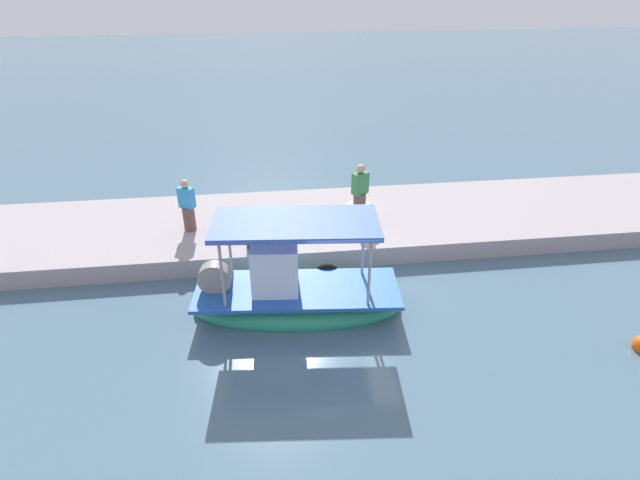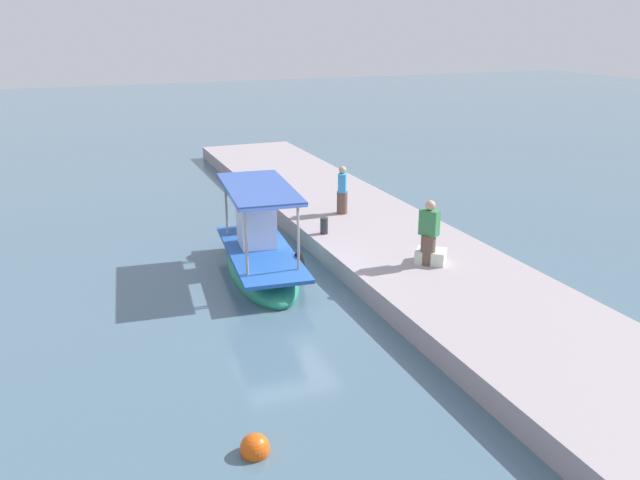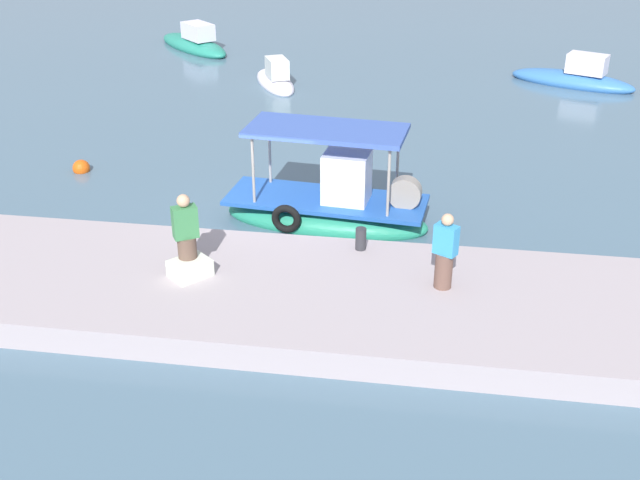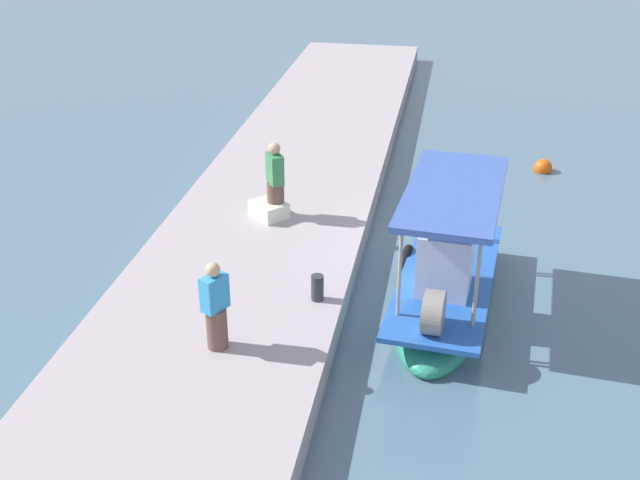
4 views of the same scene
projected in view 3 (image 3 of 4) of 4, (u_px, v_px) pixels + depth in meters
name	position (u px, v px, depth m)	size (l,w,h in m)	color
ground_plane	(270.00, 223.00, 19.84)	(120.00, 120.00, 0.00)	slate
dock_quay	(230.00, 291.00, 16.20)	(36.00, 4.54, 0.57)	#A09499
main_fishing_boat	(329.00, 207.00, 19.57)	(5.36, 2.25, 2.89)	#268F6B
fisherman_near_bollard	(186.00, 238.00, 16.00)	(0.57, 0.54, 1.78)	brown
fisherman_by_crate	(445.00, 254.00, 15.49)	(0.53, 0.49, 1.63)	brown
mooring_bollard	(361.00, 239.00, 17.19)	(0.24, 0.24, 0.51)	#2D2D33
cargo_crate	(190.00, 268.00, 16.14)	(0.78, 0.63, 0.36)	silver
marker_buoy	(81.00, 168.00, 22.94)	(0.51, 0.51, 0.51)	#DE5311
moored_boat_near	(276.00, 80.00, 31.33)	(2.77, 4.03, 1.39)	white
moored_boat_mid	(194.00, 44.00, 36.87)	(4.98, 4.92, 1.53)	#24836E
moored_boat_far	(574.00, 79.00, 31.23)	(5.13, 3.34, 1.55)	#356FB6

